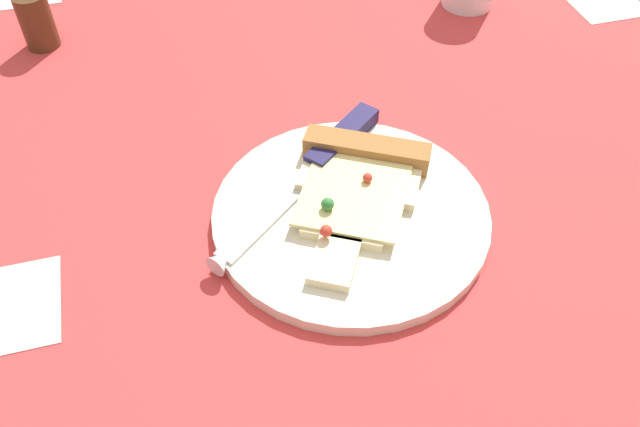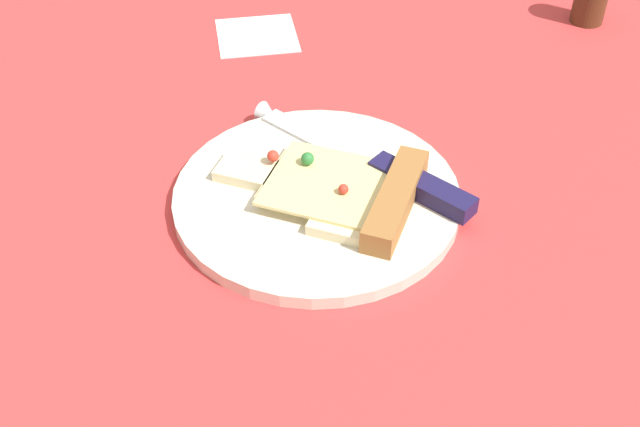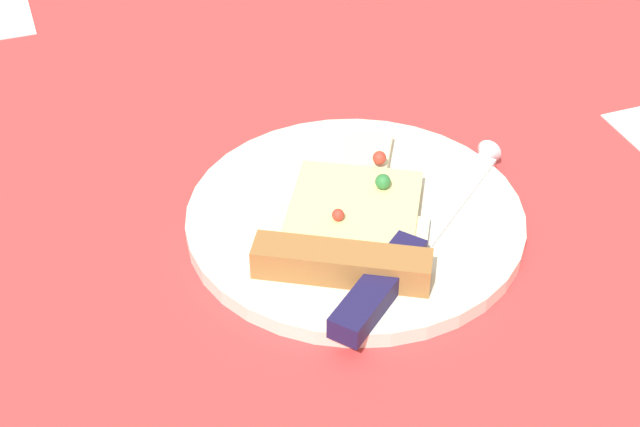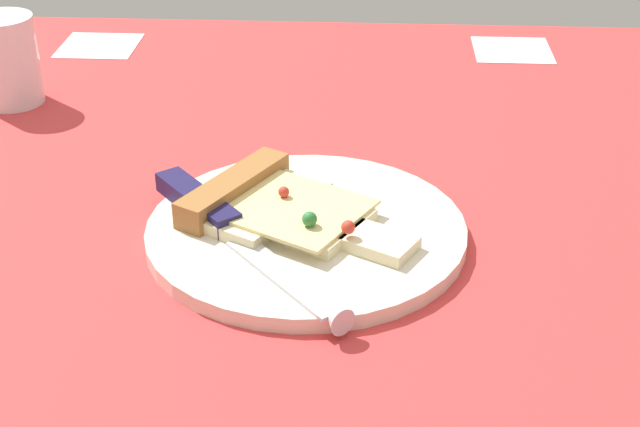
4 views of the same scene
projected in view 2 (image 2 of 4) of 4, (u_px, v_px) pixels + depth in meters
ground_plane at (328, 177)px, 74.04cm from camera, size 117.61×117.61×3.00cm
plate at (317, 197)px, 68.62cm from camera, size 24.89×24.89×1.23cm
pizza_slice at (346, 191)px, 67.04cm from camera, size 15.34×18.99×2.45cm
knife at (379, 167)px, 69.79cm from camera, size 19.83×16.92×2.45cm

